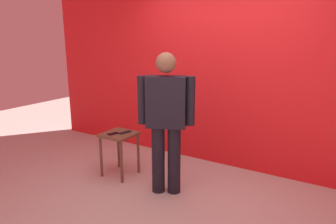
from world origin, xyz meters
TOP-DOWN VIEW (x-y plane):
  - ground_plane at (0.00, 0.00)m, footprint 12.00×12.00m
  - back_wall_red at (0.00, 1.54)m, footprint 6.30×0.12m
  - standing_person at (-0.21, 0.36)m, footprint 0.64×0.39m
  - side_table at (-0.99, 0.43)m, footprint 0.41×0.41m
  - cell_phone at (-1.03, 0.36)m, footprint 0.11×0.16m
  - tv_remote at (-0.93, 0.48)m, footprint 0.08×0.18m

SIDE VIEW (x-z plane):
  - ground_plane at x=0.00m, z-range 0.00..0.00m
  - side_table at x=-0.99m, z-range 0.17..0.76m
  - cell_phone at x=-1.03m, z-range 0.59..0.60m
  - tv_remote at x=-0.93m, z-range 0.59..0.61m
  - standing_person at x=-0.21m, z-range 0.10..1.76m
  - back_wall_red at x=0.00m, z-range 0.00..3.06m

